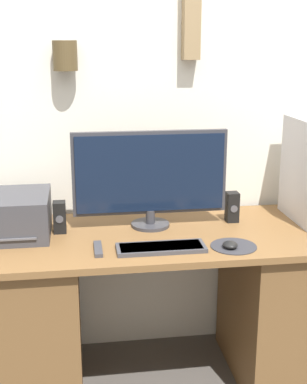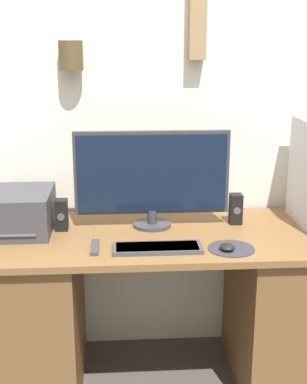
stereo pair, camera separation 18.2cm
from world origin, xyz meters
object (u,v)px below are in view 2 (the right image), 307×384
at_px(keyboard, 157,248).
at_px(speaker_right, 236,209).
at_px(mouse, 227,247).
at_px(remote_control, 95,247).
at_px(speaker_left, 61,215).
at_px(monitor, 152,176).
at_px(printer, 14,212).

relative_size(keyboard, speaker_right, 2.58).
height_order(mouse, speaker_right, speaker_right).
bearing_deg(keyboard, remote_control, 173.83).
bearing_deg(mouse, speaker_left, 156.57).
relative_size(keyboard, mouse, 5.14).
height_order(monitor, remote_control, monitor).
xyz_separation_m(printer, remote_control, (0.38, -0.25, -0.09)).
height_order(mouse, remote_control, mouse).
bearing_deg(printer, speaker_right, 2.16).
distance_m(speaker_left, remote_control, 0.31).
xyz_separation_m(keyboard, printer, (-0.64, 0.28, 0.08)).
bearing_deg(printer, remote_control, -33.62).
bearing_deg(speaker_left, printer, -179.45).
relative_size(printer, speaker_left, 2.47).
height_order(printer, speaker_right, printer).
height_order(keyboard, speaker_right, speaker_right).
relative_size(monitor, keyboard, 1.92).
relative_size(keyboard, speaker_left, 2.58).
bearing_deg(keyboard, speaker_left, 146.55).
distance_m(mouse, remote_control, 0.56).
bearing_deg(mouse, speaker_right, 72.61).
bearing_deg(speaker_left, mouse, -23.43).
xyz_separation_m(monitor, mouse, (0.30, -0.34, -0.23)).
bearing_deg(keyboard, mouse, -5.83).
distance_m(monitor, speaker_right, 0.44).
xyz_separation_m(mouse, remote_control, (-0.56, 0.06, -0.01)).
distance_m(speaker_left, speaker_right, 0.83).
xyz_separation_m(keyboard, speaker_right, (0.40, 0.32, 0.06)).
bearing_deg(keyboard, monitor, 90.51).
bearing_deg(remote_control, mouse, -5.99).
relative_size(monitor, mouse, 9.86).
xyz_separation_m(speaker_right, remote_control, (-0.67, -0.29, -0.07)).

